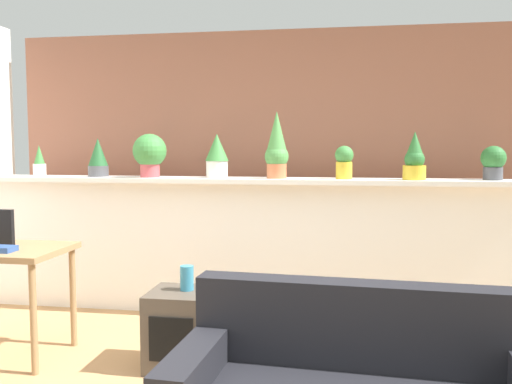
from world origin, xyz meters
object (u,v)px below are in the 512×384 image
Objects in this scene: potted_plant_4 at (277,147)px; side_cube_shelf at (180,329)px; potted_plant_5 at (344,161)px; potted_plant_6 at (415,159)px; potted_plant_1 at (98,158)px; vase_on_shelf at (187,278)px; potted_plant_3 at (217,155)px; potted_plant_2 at (150,153)px; potted_plant_0 at (39,162)px; potted_plant_7 at (493,162)px; book_on_desk at (1,249)px.

potted_plant_4 is 1.10× the size of side_cube_shelf.
potted_plant_6 reaches higher than potted_plant_5.
potted_plant_1 reaches higher than vase_on_shelf.
potted_plant_3 is at bearing 177.53° from potted_plant_5.
potted_plant_2 is (0.49, -0.04, 0.04)m from potted_plant_1.
potted_plant_0 is 1.02× the size of potted_plant_7.
potted_plant_2 is 2.79m from potted_plant_7.
potted_plant_4 is (1.57, -0.02, 0.09)m from potted_plant_1.
potted_plant_3 is at bearing 49.35° from book_on_desk.
potted_plant_2 is at bearing -175.37° from potted_plant_3.
potted_plant_1 is 1.06m from potted_plant_3.
potted_plant_3 reaches higher than potted_plant_0.
potted_plant_6 is 0.76× the size of side_cube_shelf.
book_on_desk reaches higher than side_cube_shelf.
potted_plant_4 is 1.46m from vase_on_shelf.
side_cube_shelf is at bearing -132.69° from potted_plant_5.
potted_plant_6 is (3.22, -0.04, 0.04)m from potted_plant_0.
potted_plant_3 reaches higher than potted_plant_1.
potted_plant_2 is 2.32× the size of vase_on_shelf.
potted_plant_0 is at bearing 178.73° from potted_plant_2.
potted_plant_5 is (2.67, -0.02, 0.02)m from potted_plant_0.
potted_plant_2 is at bearing -4.61° from potted_plant_1.
potted_plant_6 is at bearing 34.93° from side_cube_shelf.
potted_plant_2 is 1.64m from potted_plant_5.
potted_plant_6 is 2.38× the size of vase_on_shelf.
potted_plant_1 reaches higher than potted_plant_5.
potted_plant_5 reaches higher than book_on_desk.
potted_plant_5 is 2.58m from book_on_desk.
potted_plant_0 reaches higher than potted_plant_7.
potted_plant_7 is (2.79, 0.05, -0.06)m from potted_plant_2.
potted_plant_7 is 2.54m from vase_on_shelf.
potted_plant_6 reaches higher than vase_on_shelf.
potted_plant_5 is (2.12, -0.04, -0.02)m from potted_plant_1.
book_on_desk is (-1.15, -0.14, 0.52)m from side_cube_shelf.
potted_plant_4 is at bearing 0.85° from potted_plant_2.
potted_plant_1 is 0.91× the size of potted_plant_3.
book_on_desk is at bearing -92.77° from potted_plant_1.
potted_plant_5 is 1.53× the size of book_on_desk.
potted_plant_5 is at bearing 178.13° from potted_plant_6.
book_on_desk is (-0.55, -1.26, -0.61)m from potted_plant_2.
potted_plant_1 is 0.49m from potted_plant_2.
potted_plant_3 is 1.38× the size of potted_plant_5.
potted_plant_7 is at bearing 2.43° from potted_plant_5.
potted_plant_4 is (0.51, -0.03, 0.06)m from potted_plant_3.
potted_plant_0 is 0.72× the size of potted_plant_6.
book_on_desk is (-3.34, -1.31, -0.54)m from potted_plant_7.
potted_plant_0 is 2.13m from vase_on_shelf.
potted_plant_5 is at bearing 0.04° from potted_plant_2.
potted_plant_3 is 2.21m from potted_plant_7.
potted_plant_0 is 0.82× the size of potted_plant_1.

